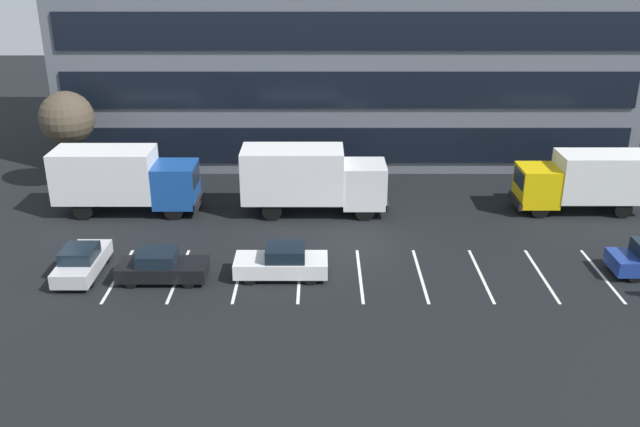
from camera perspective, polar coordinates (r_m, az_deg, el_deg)
The scene contains 9 objects.
ground_plane at distance 34.56m, azimuth 3.30°, elevation -2.89°, with size 120.00×120.00×0.00m, color black.
lot_markings at distance 31.89m, azimuth 3.56°, elevation -5.14°, with size 22.54×5.40×0.01m.
box_truck_yellow at distance 41.23m, azimuth 21.42°, elevation 2.64°, with size 7.34×2.43×3.40m.
box_truck_white at distance 38.16m, azimuth -0.50°, elevation 3.04°, with size 8.13×2.69×3.77m.
box_truck_blue at distance 39.78m, azimuth -15.77°, elevation 2.92°, with size 7.96×2.63×3.69m.
sedan_white at distance 31.45m, azimuth -2.94°, elevation -4.07°, with size 4.25×1.78×1.52m.
sedan_silver at distance 33.46m, azimuth -18.95°, elevation -3.74°, with size 1.67×3.99×1.43m.
sedan_black at distance 31.90m, azimuth -12.81°, elevation -4.32°, with size 4.03×1.69×1.44m.
bare_tree at distance 44.06m, azimuth -20.04°, elevation 7.44°, with size 3.23×3.23×6.06m.
Camera 1 is at (-1.85, -31.29, 14.56)m, focal length 38.51 mm.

